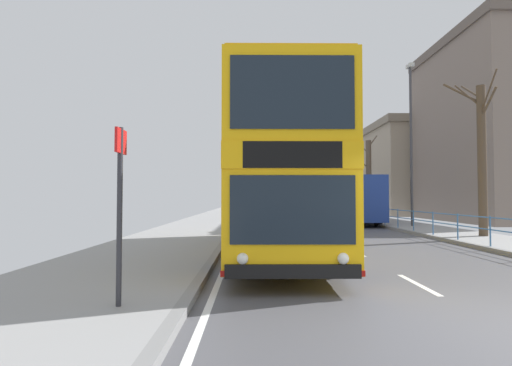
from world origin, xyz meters
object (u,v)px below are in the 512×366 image
at_px(bare_tree_far_01, 482,156).
at_px(background_building_01, 429,170).
at_px(bare_tree_far_02, 368,178).
at_px(street_lamp_far_side, 411,133).
at_px(bare_tree_far_00, 337,188).
at_px(bus_stop_sign_near, 120,195).
at_px(background_bus_far_lane, 344,199).
at_px(background_building_00, 500,129).
at_px(double_decker_bus_main, 275,177).

distance_m(bare_tree_far_01, background_building_01, 28.79).
xyz_separation_m(bare_tree_far_01, bare_tree_far_02, (-0.35, 15.32, -0.18)).
bearing_deg(street_lamp_far_side, bare_tree_far_00, 91.18).
distance_m(bus_stop_sign_near, bare_tree_far_01, 15.90).
bearing_deg(bare_tree_far_01, background_bus_far_lane, 106.25).
bearing_deg(bus_stop_sign_near, bare_tree_far_01, 43.52).
bearing_deg(bare_tree_far_00, background_building_00, -50.24).
bearing_deg(bare_tree_far_01, bare_tree_far_02, 91.32).
height_order(street_lamp_far_side, bare_tree_far_02, street_lamp_far_side).
bearing_deg(background_bus_far_lane, bus_stop_sign_near, -110.44).
xyz_separation_m(bare_tree_far_02, background_building_01, (9.96, 11.80, 1.39)).
distance_m(double_decker_bus_main, background_bus_far_lane, 16.76).
bearing_deg(background_building_01, background_building_00, -93.53).
height_order(double_decker_bus_main, background_bus_far_lane, double_decker_bus_main).
relative_size(background_bus_far_lane, street_lamp_far_side, 1.16).
height_order(double_decker_bus_main, bare_tree_far_00, bare_tree_far_00).
bearing_deg(background_building_01, bus_stop_sign_near, -119.01).
distance_m(bare_tree_far_02, background_building_01, 15.50).
height_order(double_decker_bus_main, bare_tree_far_02, bare_tree_far_02).
xyz_separation_m(street_lamp_far_side, bare_tree_far_01, (0.53, -6.14, -1.90)).
height_order(bare_tree_far_00, background_building_00, background_building_00).
relative_size(bare_tree_far_01, bare_tree_far_02, 1.02).
xyz_separation_m(bare_tree_far_00, background_building_00, (9.64, -11.59, 4.04)).
distance_m(street_lamp_far_side, bare_tree_far_01, 6.45).
bearing_deg(background_building_00, double_decker_bus_main, -134.92).
bearing_deg(background_bus_far_lane, bare_tree_far_00, 80.09).
bearing_deg(background_building_01, street_lamp_far_side, -115.79).
relative_size(bare_tree_far_00, bare_tree_far_02, 0.82).
distance_m(background_bus_far_lane, background_building_01, 20.72).
bearing_deg(bare_tree_far_02, bare_tree_far_01, -88.68).
relative_size(background_bus_far_lane, background_building_00, 0.79).
height_order(street_lamp_far_side, background_building_00, background_building_00).
height_order(bare_tree_far_02, background_building_01, background_building_01).
height_order(street_lamp_far_side, bare_tree_far_01, street_lamp_far_side).
relative_size(background_bus_far_lane, background_building_01, 0.69).
xyz_separation_m(double_decker_bus_main, street_lamp_far_side, (8.30, 10.78, 3.02)).
bearing_deg(background_building_01, double_decker_bus_main, -120.14).
distance_m(bare_tree_far_01, bare_tree_far_02, 15.32).
xyz_separation_m(bus_stop_sign_near, background_building_01, (21.07, 38.00, 2.93)).
distance_m(background_bus_far_lane, bare_tree_far_01, 11.76).
relative_size(bus_stop_sign_near, background_building_00, 0.19).
height_order(bare_tree_far_00, background_building_01, background_building_01).
bearing_deg(background_bus_far_lane, double_decker_bus_main, -109.47).
bearing_deg(bus_stop_sign_near, background_building_00, 49.75).
relative_size(street_lamp_far_side, background_building_01, 0.60).
xyz_separation_m(bare_tree_far_00, background_building_01, (10.51, 2.55, 1.93)).
xyz_separation_m(double_decker_bus_main, bus_stop_sign_near, (-2.63, -6.24, -0.60)).
bearing_deg(bare_tree_far_01, street_lamp_far_side, 94.92).
relative_size(street_lamp_far_side, bare_tree_far_00, 1.71).
height_order(double_decker_bus_main, bus_stop_sign_near, double_decker_bus_main).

